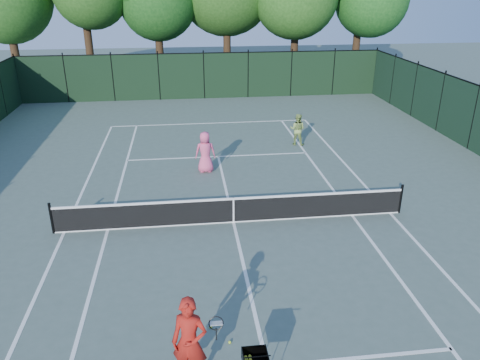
{
  "coord_description": "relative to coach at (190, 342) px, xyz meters",
  "views": [
    {
      "loc": [
        -1.49,
        -13.74,
        7.46
      ],
      "look_at": [
        0.34,
        1.0,
        1.1
      ],
      "focal_mm": 35.0,
      "sensor_mm": 36.0,
      "label": 1
    }
  ],
  "objects": [
    {
      "name": "fence_far",
      "position": [
        1.58,
        24.56,
        0.52
      ],
      "size": [
        24.0,
        0.05,
        3.0
      ],
      "primitive_type": "cube",
      "color": "black",
      "rests_on": "ground"
    },
    {
      "name": "sideline_doubles_left",
      "position": [
        -3.9,
        6.56,
        -0.98
      ],
      "size": [
        0.1,
        23.77,
        0.01
      ],
      "primitive_type": "cube",
      "color": "white",
      "rests_on": "ground"
    },
    {
      "name": "loose_ball_midcourt",
      "position": [
        0.87,
        0.94,
        -0.95
      ],
      "size": [
        0.07,
        0.07,
        0.07
      ],
      "primitive_type": "sphere",
      "color": "#BBDB2C",
      "rests_on": "ground"
    },
    {
      "name": "service_line_far",
      "position": [
        1.58,
        12.96,
        -0.98
      ],
      "size": [
        8.23,
        0.1,
        0.01
      ],
      "primitive_type": "cube",
      "color": "white",
      "rests_on": "ground"
    },
    {
      "name": "tennis_net",
      "position": [
        1.58,
        6.56,
        -0.5
      ],
      "size": [
        11.69,
        0.09,
        1.06
      ],
      "color": "black",
      "rests_on": "ground"
    },
    {
      "name": "coach",
      "position": [
        0.0,
        0.0,
        0.0
      ],
      "size": [
        1.1,
        0.67,
        1.96
      ],
      "rotation": [
        0.0,
        0.0,
        -0.31
      ],
      "color": "#AD1C13",
      "rests_on": "ground"
    },
    {
      "name": "loose_ball_near_cart",
      "position": [
        0.48,
        1.48,
        -0.95
      ],
      "size": [
        0.07,
        0.07,
        0.07
      ],
      "primitive_type": "sphere",
      "color": "yellow",
      "rests_on": "ground"
    },
    {
      "name": "player_pink",
      "position": [
        0.92,
        11.21,
        -0.11
      ],
      "size": [
        0.85,
        0.56,
        1.74
      ],
      "rotation": [
        0.0,
        0.0,
        3.14
      ],
      "color": "#EE5485",
      "rests_on": "ground"
    },
    {
      "name": "baseline_far",
      "position": [
        1.58,
        18.45,
        -0.98
      ],
      "size": [
        10.97,
        0.1,
        0.01
      ],
      "primitive_type": "cube",
      "color": "white",
      "rests_on": "ground"
    },
    {
      "name": "center_service_line",
      "position": [
        1.58,
        6.56,
        -0.98
      ],
      "size": [
        0.1,
        12.8,
        0.01
      ],
      "primitive_type": "cube",
      "color": "white",
      "rests_on": "ground"
    },
    {
      "name": "player_green",
      "position": [
        5.57,
        14.21,
        -0.21
      ],
      "size": [
        0.93,
        0.86,
        1.54
      ],
      "rotation": [
        0.0,
        0.0,
        2.68
      ],
      "color": "#8BA954",
      "rests_on": "ground"
    },
    {
      "name": "sideline_singles_right",
      "position": [
        5.7,
        6.56,
        -0.98
      ],
      "size": [
        0.1,
        23.77,
        0.01
      ],
      "primitive_type": "cube",
      "color": "white",
      "rests_on": "ground"
    },
    {
      "name": "sideline_singles_left",
      "position": [
        -2.53,
        6.56,
        -0.98
      ],
      "size": [
        0.1,
        23.77,
        0.01
      ],
      "primitive_type": "cube",
      "color": "white",
      "rests_on": "ground"
    },
    {
      "name": "sideline_doubles_right",
      "position": [
        7.07,
        6.56,
        -0.98
      ],
      "size": [
        0.1,
        23.77,
        0.01
      ],
      "primitive_type": "cube",
      "color": "white",
      "rests_on": "ground"
    },
    {
      "name": "ground",
      "position": [
        1.58,
        6.56,
        -0.98
      ],
      "size": [
        90.0,
        90.0,
        0.0
      ],
      "primitive_type": "plane",
      "color": "#4C5C53",
      "rests_on": "ground"
    }
  ]
}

